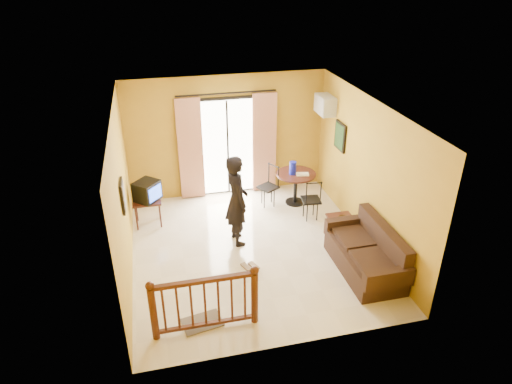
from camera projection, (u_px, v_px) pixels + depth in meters
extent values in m
plane|color=beige|center=(252.00, 249.00, 8.81)|extent=(5.00, 5.00, 0.00)
plane|color=white|center=(251.00, 109.00, 7.52)|extent=(5.00, 5.00, 0.00)
plane|color=#B78C23|center=(227.00, 136.00, 10.32)|extent=(4.50, 0.00, 4.50)
plane|color=#B78C23|center=(294.00, 267.00, 6.01)|extent=(4.50, 0.00, 4.50)
plane|color=#B78C23|center=(122.00, 198.00, 7.70)|extent=(0.00, 5.00, 5.00)
plane|color=#B78C23|center=(367.00, 172.00, 8.63)|extent=(0.00, 5.00, 5.00)
cube|color=black|center=(227.00, 147.00, 10.42)|extent=(1.34, 0.03, 2.34)
cube|color=white|center=(228.00, 148.00, 10.39)|extent=(1.20, 0.04, 2.20)
cube|color=black|center=(228.00, 148.00, 10.38)|extent=(0.04, 0.02, 2.20)
cube|color=beige|center=(190.00, 150.00, 10.15)|extent=(0.55, 0.08, 2.35)
cube|color=beige|center=(264.00, 143.00, 10.50)|extent=(0.55, 0.08, 2.35)
cylinder|color=black|center=(226.00, 93.00, 9.76)|extent=(2.20, 0.04, 0.04)
cube|color=black|center=(147.00, 201.00, 9.39)|extent=(0.57, 0.48, 0.04)
cylinder|color=black|center=(137.00, 218.00, 9.30)|extent=(0.04, 0.04, 0.55)
cylinder|color=black|center=(160.00, 216.00, 9.40)|extent=(0.04, 0.04, 0.55)
cylinder|color=black|center=(136.00, 209.00, 9.63)|extent=(0.04, 0.04, 0.55)
cylinder|color=black|center=(159.00, 207.00, 9.73)|extent=(0.04, 0.04, 0.55)
cube|color=black|center=(147.00, 191.00, 9.29)|extent=(0.62, 0.62, 0.41)
cube|color=#2A59FD|center=(155.00, 193.00, 9.20)|extent=(0.26, 0.29, 0.30)
cube|color=black|center=(123.00, 196.00, 7.46)|extent=(0.04, 0.42, 0.52)
cube|color=#5C544F|center=(124.00, 196.00, 7.47)|extent=(0.01, 0.34, 0.44)
cylinder|color=black|center=(296.00, 174.00, 10.14)|extent=(0.89, 0.89, 0.04)
cylinder|color=black|center=(295.00, 189.00, 10.30)|extent=(0.08, 0.08, 0.72)
cylinder|color=black|center=(295.00, 202.00, 10.46)|extent=(0.43, 0.43, 0.03)
cylinder|color=#131AB6|center=(293.00, 168.00, 10.03)|extent=(0.16, 0.16, 0.29)
cube|color=white|center=(302.00, 174.00, 10.06)|extent=(0.31, 0.23, 0.02)
cube|color=silver|center=(325.00, 105.00, 9.93)|extent=(0.30, 0.60, 0.40)
cube|color=gray|center=(319.00, 105.00, 9.90)|extent=(0.02, 0.56, 0.36)
cube|color=black|center=(340.00, 136.00, 9.63)|extent=(0.04, 0.50, 0.60)
cube|color=black|center=(339.00, 136.00, 9.62)|extent=(0.01, 0.42, 0.52)
cube|color=black|center=(345.00, 224.00, 8.91)|extent=(0.50, 0.90, 0.04)
cube|color=black|center=(344.00, 235.00, 9.03)|extent=(0.46, 0.86, 0.03)
cube|color=black|center=(343.00, 245.00, 8.62)|extent=(0.05, 0.05, 0.38)
cube|color=black|center=(363.00, 242.00, 8.70)|extent=(0.05, 0.05, 0.38)
cube|color=black|center=(328.00, 223.00, 9.30)|extent=(0.05, 0.05, 0.38)
cube|color=black|center=(346.00, 221.00, 9.39)|extent=(0.05, 0.05, 0.38)
imported|color=brown|center=(343.00, 219.00, 9.00)|extent=(0.27, 0.27, 0.06)
cube|color=black|center=(364.00, 260.00, 8.13)|extent=(0.86, 1.71, 0.43)
cube|color=black|center=(383.00, 240.00, 8.03)|extent=(0.19, 1.71, 0.59)
cube|color=black|center=(388.00, 278.00, 7.31)|extent=(0.85, 0.17, 0.32)
cube|color=black|center=(347.00, 225.00, 8.74)|extent=(0.85, 0.17, 0.32)
cube|color=black|center=(372.00, 262.00, 7.69)|extent=(0.59, 0.69, 0.11)
cube|color=black|center=(354.00, 238.00, 8.33)|extent=(0.59, 0.69, 0.11)
imported|color=black|center=(237.00, 200.00, 8.66)|extent=(0.51, 0.71, 1.82)
cylinder|color=#471E0F|center=(153.00, 314.00, 6.57)|extent=(0.11, 0.11, 0.92)
cylinder|color=#471E0F|center=(255.00, 298.00, 6.88)|extent=(0.11, 0.11, 0.92)
sphere|color=#471E0F|center=(150.00, 286.00, 6.33)|extent=(0.13, 0.13, 0.13)
sphere|color=#471E0F|center=(255.00, 270.00, 6.64)|extent=(0.13, 0.13, 0.13)
cube|color=#471E0F|center=(204.00, 281.00, 6.51)|extent=(1.55, 0.08, 0.06)
cube|color=#471E0F|center=(206.00, 324.00, 6.89)|extent=(1.55, 0.06, 0.05)
cube|color=#62574E|center=(202.00, 322.00, 7.05)|extent=(0.66, 0.50, 0.02)
cube|color=brown|center=(246.00, 267.00, 8.29)|extent=(0.19, 0.27, 0.03)
cube|color=brown|center=(254.00, 266.00, 8.32)|extent=(0.19, 0.27, 0.03)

